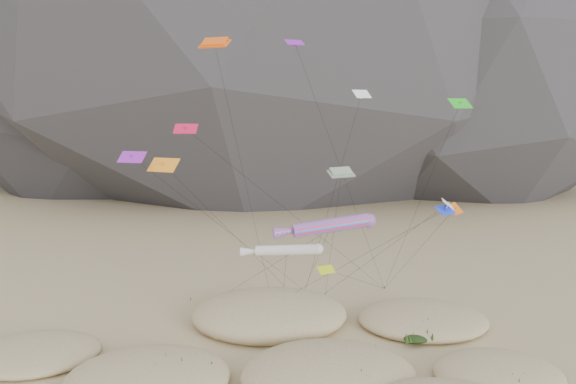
% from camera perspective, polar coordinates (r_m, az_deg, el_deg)
% --- Properties ---
extents(dunes, '(50.06, 38.87, 3.79)m').
position_cam_1_polar(dunes, '(47.97, -0.98, -17.73)').
color(dunes, '#CCB789').
rests_on(dunes, ground).
extents(dune_grass, '(40.89, 27.66, 1.48)m').
position_cam_1_polar(dune_grass, '(46.77, -0.07, -18.30)').
color(dune_grass, black).
rests_on(dune_grass, ground).
extents(kite_stakes, '(23.27, 6.42, 0.30)m').
position_cam_1_polar(kite_stakes, '(65.66, 0.72, -10.74)').
color(kite_stakes, '#3F2D1E').
rests_on(kite_stakes, ground).
extents(rainbow_tube_kite, '(8.72, 20.55, 13.32)m').
position_cam_1_polar(rainbow_tube_kite, '(46.14, 4.06, -3.46)').
color(rainbow_tube_kite, '#FF1A49').
rests_on(rainbow_tube_kite, ground).
extents(white_tube_kite, '(7.19, 16.01, 10.42)m').
position_cam_1_polar(white_tube_kite, '(48.92, -0.47, -5.93)').
color(white_tube_kite, silver).
rests_on(white_tube_kite, ground).
extents(orange_parafoil, '(7.09, 13.10, 28.34)m').
position_cam_1_polar(orange_parafoil, '(53.75, -7.40, 14.48)').
color(orange_parafoil, '#EE550C').
rests_on(orange_parafoil, ground).
extents(multi_parafoil, '(2.65, 13.29, 16.68)m').
position_cam_1_polar(multi_parafoil, '(50.31, 5.41, 1.83)').
color(multi_parafoil, orange).
rests_on(multi_parafoil, ground).
extents(delta_kites, '(31.46, 20.21, 28.03)m').
position_cam_1_polar(delta_kites, '(49.91, 3.15, 2.34)').
color(delta_kites, blue).
rests_on(delta_kites, ground).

